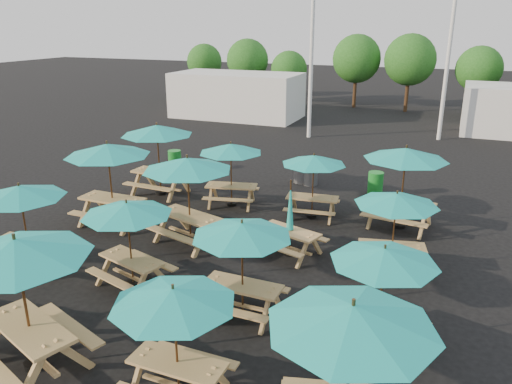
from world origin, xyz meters
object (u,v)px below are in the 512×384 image
at_px(waste_bin_1, 301,172).
at_px(waste_bin_2, 311,174).
at_px(picnic_unit_13, 384,260).
at_px(picnic_unit_2, 108,154).
at_px(picnic_unit_4, 17,255).
at_px(picnic_unit_12, 352,324).
at_px(waste_bin_3, 375,184).
at_px(picnic_unit_7, 231,151).
at_px(picnic_unit_8, 174,302).
at_px(picnic_unit_10, 290,225).
at_px(picnic_unit_11, 314,163).
at_px(waste_bin_0, 175,161).
at_px(picnic_unit_9, 242,234).
at_px(picnic_unit_1, 20,196).
at_px(picnic_unit_6, 187,168).
at_px(picnic_unit_3, 157,133).
at_px(picnic_unit_14, 396,203).
at_px(picnic_unit_15, 406,158).

relative_size(waste_bin_1, waste_bin_2, 1.00).
bearing_deg(picnic_unit_13, picnic_unit_2, 176.32).
relative_size(picnic_unit_4, picnic_unit_12, 1.10).
xyz_separation_m(picnic_unit_12, waste_bin_3, (-1.43, 11.43, -1.67)).
xyz_separation_m(picnic_unit_7, picnic_unit_8, (2.99, -8.59, -0.09)).
distance_m(picnic_unit_10, picnic_unit_12, 6.51).
relative_size(picnic_unit_7, picnic_unit_8, 1.24).
xyz_separation_m(picnic_unit_11, waste_bin_1, (-1.39, 3.31, -1.35)).
xyz_separation_m(picnic_unit_12, waste_bin_0, (-9.63, 11.47, -1.67)).
height_order(picnic_unit_11, waste_bin_2, picnic_unit_11).
distance_m(picnic_unit_10, picnic_unit_11, 2.96).
bearing_deg(waste_bin_0, picnic_unit_4, -70.81).
distance_m(picnic_unit_8, waste_bin_0, 13.42).
relative_size(picnic_unit_2, picnic_unit_9, 1.20).
relative_size(picnic_unit_1, picnic_unit_11, 1.03).
relative_size(picnic_unit_6, picnic_unit_8, 1.48).
height_order(picnic_unit_8, waste_bin_1, picnic_unit_8).
distance_m(picnic_unit_4, picnic_unit_6, 5.74).
relative_size(picnic_unit_1, waste_bin_2, 2.67).
height_order(picnic_unit_1, picnic_unit_11, picnic_unit_1).
bearing_deg(waste_bin_3, picnic_unit_1, -128.91).
bearing_deg(picnic_unit_3, picnic_unit_11, 1.72).
bearing_deg(picnic_unit_6, picnic_unit_10, 22.81).
distance_m(picnic_unit_9, picnic_unit_14, 4.12).
bearing_deg(picnic_unit_11, picnic_unit_9, -94.90).
bearing_deg(picnic_unit_8, picnic_unit_12, 0.21).
distance_m(picnic_unit_2, picnic_unit_6, 2.85).
height_order(picnic_unit_1, picnic_unit_9, picnic_unit_1).
distance_m(picnic_unit_11, picnic_unit_13, 6.59).
bearing_deg(picnic_unit_1, picnic_unit_10, 24.55).
height_order(picnic_unit_7, waste_bin_1, picnic_unit_7).
height_order(picnic_unit_8, waste_bin_0, picnic_unit_8).
distance_m(picnic_unit_7, waste_bin_0, 5.04).
bearing_deg(picnic_unit_15, picnic_unit_13, -78.71).
relative_size(picnic_unit_3, picnic_unit_4, 0.83).
bearing_deg(picnic_unit_10, picnic_unit_1, -134.30).
height_order(picnic_unit_15, waste_bin_3, picnic_unit_15).
height_order(picnic_unit_12, waste_bin_1, picnic_unit_12).
xyz_separation_m(picnic_unit_14, waste_bin_2, (-3.77, 5.92, -1.36)).
height_order(picnic_unit_3, waste_bin_1, picnic_unit_3).
distance_m(picnic_unit_1, waste_bin_1, 10.29).
distance_m(picnic_unit_6, picnic_unit_13, 6.25).
relative_size(picnic_unit_2, waste_bin_1, 2.95).
bearing_deg(picnic_unit_1, picnic_unit_12, -21.01).
xyz_separation_m(picnic_unit_4, picnic_unit_13, (5.58, 2.99, -0.43)).
xyz_separation_m(picnic_unit_1, picnic_unit_15, (8.28, 6.16, 0.25)).
bearing_deg(picnic_unit_15, picnic_unit_9, -103.87).
xyz_separation_m(picnic_unit_3, picnic_unit_7, (2.84, -0.09, -0.35)).
xyz_separation_m(picnic_unit_2, picnic_unit_9, (5.63, -3.09, -0.38)).
xyz_separation_m(picnic_unit_4, picnic_unit_14, (5.41, 6.13, -0.42)).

